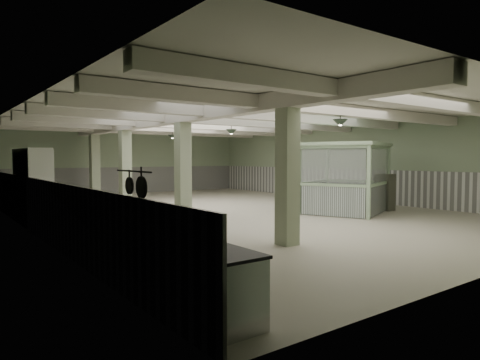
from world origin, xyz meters
TOP-DOWN VIEW (x-y plane):
  - floor at (0.00, 0.00)m, footprint 20.00×20.00m
  - ceiling at (0.00, 0.00)m, footprint 14.00×20.00m
  - wall_back at (0.00, 10.00)m, footprint 14.00×0.02m
  - wall_left at (-7.00, 0.00)m, footprint 0.02×20.00m
  - wall_right at (7.00, 0.00)m, footprint 0.02×20.00m
  - wainscot_left at (-6.97, 0.00)m, footprint 0.05×19.90m
  - wainscot_right at (6.97, 0.00)m, footprint 0.05×19.90m
  - wainscot_back at (0.00, 9.97)m, footprint 13.90×0.05m
  - girder at (-2.50, 0.00)m, footprint 0.45×19.90m
  - beam_a at (0.00, -7.50)m, footprint 13.90×0.35m
  - beam_b at (0.00, -5.00)m, footprint 13.90×0.35m
  - beam_c at (0.00, -2.50)m, footprint 13.90×0.35m
  - beam_d at (0.00, 0.00)m, footprint 13.90×0.35m
  - beam_e at (0.00, 2.50)m, footprint 13.90×0.35m
  - beam_f at (0.00, 5.00)m, footprint 13.90×0.35m
  - beam_g at (0.00, 7.50)m, footprint 13.90×0.35m
  - column_a at (-2.50, -6.00)m, footprint 0.42×0.42m
  - column_b at (-2.50, -1.00)m, footprint 0.42×0.42m
  - column_c at (-2.50, 4.00)m, footprint 0.42×0.42m
  - column_d at (-2.50, 8.00)m, footprint 0.42×0.42m
  - hook_rail at (-6.93, -7.60)m, footprint 0.02×1.20m
  - pendant_front at (0.50, -5.00)m, footprint 0.44×0.44m
  - pendant_mid at (0.50, 0.50)m, footprint 0.44×0.44m
  - pendant_back at (0.50, 5.50)m, footprint 0.44×0.44m
  - prep_counter at (-6.54, -7.00)m, footprint 0.92×5.25m
  - pitcher_near at (-6.59, -8.17)m, footprint 0.27×0.30m
  - pitcher_far at (-6.60, -6.91)m, footprint 0.23×0.26m
  - veg_colander at (-6.47, -8.82)m, footprint 0.54×0.54m
  - orange_bowl at (-6.54, -8.28)m, footprint 0.37×0.37m
  - skillet_near at (-6.88, -7.77)m, footprint 0.04×0.31m
  - skillet_far at (-6.88, -7.34)m, footprint 0.03×0.25m
  - walkin_cooler at (-6.62, 1.00)m, footprint 1.09×2.67m
  - guard_booth at (3.31, -2.88)m, footprint 4.01×3.75m
  - filing_cabinet at (5.02, -3.41)m, footprint 0.46×0.66m

SIDE VIEW (x-z plane):
  - floor at x=0.00m, z-range 0.00..0.00m
  - prep_counter at x=-6.54m, z-range 0.01..0.92m
  - filing_cabinet at x=5.02m, z-range 0.00..1.41m
  - wainscot_left at x=-6.97m, z-range 0.00..1.50m
  - wainscot_right at x=6.97m, z-range 0.00..1.50m
  - wainscot_back at x=0.00m, z-range 0.00..1.50m
  - orange_bowl at x=-6.54m, z-range 0.90..1.00m
  - veg_colander at x=-6.47m, z-range 0.90..1.13m
  - pitcher_far at x=-6.60m, z-range 0.90..1.19m
  - pitcher_near at x=-6.59m, z-range 0.90..1.22m
  - walkin_cooler at x=-6.62m, z-range 0.00..2.45m
  - skillet_near at x=-6.88m, z-range 1.48..1.78m
  - skillet_far at x=-6.88m, z-range 1.50..1.76m
  - guard_booth at x=3.31m, z-range 0.46..3.04m
  - wall_back at x=0.00m, z-range 0.00..3.60m
  - wall_left at x=-7.00m, z-range 0.00..3.60m
  - wall_right at x=7.00m, z-range 0.00..3.60m
  - column_a at x=-2.50m, z-range 0.00..3.60m
  - column_b at x=-2.50m, z-range 0.00..3.60m
  - column_c at x=-2.50m, z-range 0.00..3.60m
  - column_d at x=-2.50m, z-range 0.00..3.60m
  - hook_rail at x=-6.93m, z-range 1.84..1.86m
  - pendant_front at x=0.50m, z-range 2.94..3.16m
  - pendant_mid at x=0.50m, z-range 2.94..3.16m
  - pendant_back at x=0.50m, z-range 2.94..3.16m
  - girder at x=-2.50m, z-range 3.18..3.58m
  - beam_a at x=0.00m, z-range 3.26..3.58m
  - beam_b at x=0.00m, z-range 3.26..3.58m
  - beam_c at x=0.00m, z-range 3.26..3.58m
  - beam_d at x=0.00m, z-range 3.26..3.58m
  - beam_e at x=0.00m, z-range 3.26..3.58m
  - beam_f at x=0.00m, z-range 3.26..3.58m
  - beam_g at x=0.00m, z-range 3.26..3.58m
  - ceiling at x=0.00m, z-range 3.59..3.61m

